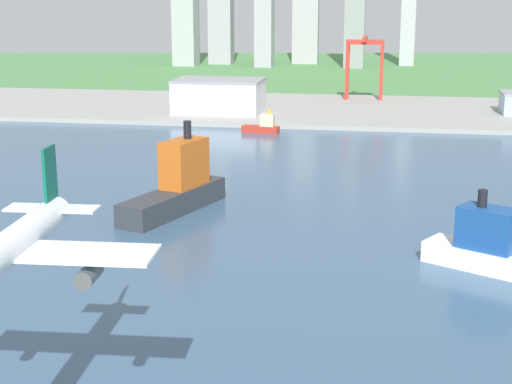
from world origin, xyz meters
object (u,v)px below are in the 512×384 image
(container_barge, at_px, (178,186))
(ferry_boat, at_px, (496,249))
(port_crane_red, at_px, (365,55))
(tugboat_small, at_px, (263,126))
(warehouse_main, at_px, (219,96))
(airplane_landing, at_px, (2,253))

(container_barge, height_order, ferry_boat, container_barge)
(ferry_boat, xyz_separation_m, port_crane_red, (-46.71, 330.77, 26.34))
(ferry_boat, distance_m, tugboat_small, 223.49)
(warehouse_main, bearing_deg, tugboat_small, -56.86)
(ferry_boat, relative_size, port_crane_red, 0.97)
(airplane_landing, height_order, port_crane_red, airplane_landing)
(airplane_landing, bearing_deg, ferry_boat, 53.33)
(tugboat_small, xyz_separation_m, port_crane_red, (47.91, 128.31, 28.79))
(airplane_landing, relative_size, warehouse_main, 0.89)
(airplane_landing, height_order, container_barge, airplane_landing)
(container_barge, xyz_separation_m, ferry_boat, (97.95, -44.34, -2.42))
(container_barge, bearing_deg, port_crane_red, 79.86)
(airplane_landing, relative_size, ferry_boat, 1.14)
(tugboat_small, relative_size, port_crane_red, 0.48)
(warehouse_main, bearing_deg, container_barge, -81.33)
(ferry_boat, height_order, tugboat_small, ferry_boat)
(ferry_boat, relative_size, warehouse_main, 0.78)
(container_barge, bearing_deg, ferry_boat, -24.35)
(ferry_boat, xyz_separation_m, warehouse_main, (-130.41, 257.26, 6.17))
(warehouse_main, bearing_deg, ferry_boat, -63.12)
(airplane_landing, bearing_deg, container_barge, 96.59)
(ferry_boat, xyz_separation_m, tugboat_small, (-94.62, 202.46, -2.45))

